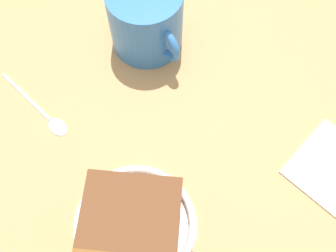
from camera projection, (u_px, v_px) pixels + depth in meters
ground_plane at (133, 176)px, 47.93cm from camera, size 140.84×140.84×3.91cm
small_plate at (135, 224)px, 42.78cm from camera, size 13.67×13.67×1.55cm
cake_slice at (132, 221)px, 39.71cm from camera, size 12.55×12.39×6.59cm
tea_mug at (146, 19)px, 49.81cm from camera, size 11.99×9.54×9.12cm
teaspoon at (46, 116)px, 48.83cm from camera, size 12.70×2.11×0.80cm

